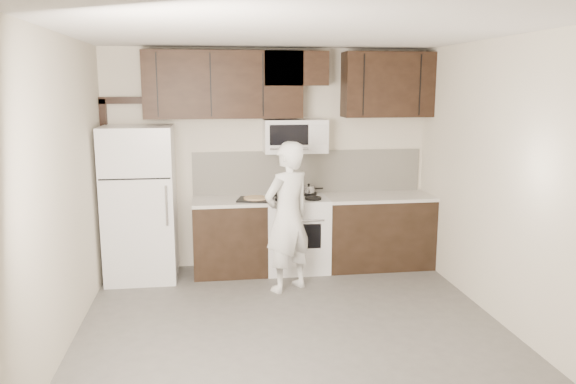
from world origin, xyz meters
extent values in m
plane|color=#53514E|center=(0.00, 0.00, 0.00)|extent=(4.50, 4.50, 0.00)
plane|color=beige|center=(0.00, 2.25, 1.35)|extent=(4.00, 0.00, 4.00)
plane|color=white|center=(0.00, 0.00, 2.70)|extent=(4.50, 4.50, 0.00)
cube|color=black|center=(-0.52, 1.94, 0.43)|extent=(0.87, 0.62, 0.87)
cube|color=black|center=(1.34, 1.94, 0.43)|extent=(1.32, 0.62, 0.87)
cube|color=silver|center=(-0.52, 1.94, 0.89)|extent=(0.87, 0.64, 0.04)
cube|color=silver|center=(1.34, 1.94, 0.89)|extent=(1.32, 0.64, 0.04)
cube|color=silver|center=(0.30, 1.94, 0.45)|extent=(0.76, 0.62, 0.89)
cube|color=silver|center=(0.30, 1.94, 0.90)|extent=(0.76, 0.62, 0.02)
cube|color=black|center=(0.30, 1.63, 0.50)|extent=(0.50, 0.01, 0.30)
cylinder|color=silver|center=(0.30, 1.60, 0.70)|extent=(0.55, 0.02, 0.02)
cylinder|color=black|center=(0.12, 1.79, 0.93)|extent=(0.20, 0.20, 0.03)
cylinder|color=black|center=(0.48, 1.79, 0.93)|extent=(0.20, 0.20, 0.03)
cylinder|color=black|center=(0.12, 2.09, 0.93)|extent=(0.20, 0.20, 0.03)
cylinder|color=black|center=(0.48, 2.09, 0.93)|extent=(0.20, 0.20, 0.03)
cube|color=silver|center=(0.50, 2.24, 1.18)|extent=(2.90, 0.02, 0.54)
cube|color=black|center=(-0.55, 2.08, 2.26)|extent=(1.85, 0.35, 0.78)
cube|color=black|center=(1.45, 2.08, 2.26)|extent=(1.10, 0.35, 0.78)
cube|color=black|center=(0.30, 2.08, 2.45)|extent=(0.76, 0.35, 0.40)
cube|color=silver|center=(0.30, 2.06, 1.65)|extent=(0.76, 0.38, 0.40)
cube|color=black|center=(0.20, 1.86, 1.68)|extent=(0.46, 0.01, 0.24)
cube|color=silver|center=(0.56, 1.86, 1.68)|extent=(0.18, 0.01, 0.24)
cylinder|color=silver|center=(0.20, 1.84, 1.52)|extent=(0.46, 0.02, 0.02)
cube|color=silver|center=(-1.55, 1.89, 0.90)|extent=(0.80, 0.72, 1.80)
cube|color=black|center=(-1.55, 1.53, 1.25)|extent=(0.77, 0.01, 0.02)
cylinder|color=silver|center=(-1.22, 1.50, 0.95)|extent=(0.03, 0.03, 0.45)
cube|color=black|center=(-1.96, 2.21, 1.05)|extent=(0.08, 0.08, 2.10)
cube|color=black|center=(-1.75, 2.21, 2.08)|extent=(0.50, 0.08, 0.08)
cylinder|color=silver|center=(0.48, 2.09, 0.97)|extent=(0.15, 0.15, 0.11)
sphere|color=black|center=(0.48, 2.09, 1.04)|extent=(0.03, 0.03, 0.03)
cylinder|color=black|center=(0.59, 2.10, 0.98)|extent=(0.14, 0.03, 0.02)
cube|color=black|center=(-0.21, 1.83, 0.92)|extent=(0.47, 0.40, 0.02)
cylinder|color=beige|center=(-0.21, 1.83, 0.94)|extent=(0.34, 0.34, 0.02)
imported|color=white|center=(0.10, 1.26, 0.83)|extent=(0.73, 0.66, 1.67)
camera|label=1|loc=(-0.74, -4.67, 2.25)|focal=35.00mm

